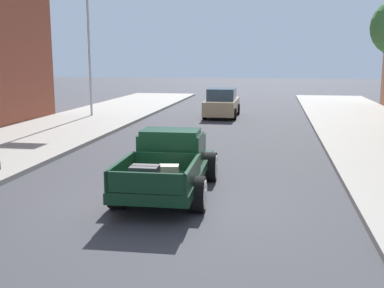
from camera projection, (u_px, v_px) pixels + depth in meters
The scene contains 4 objects.
ground_plane at pixel (158, 203), 11.06m from camera, with size 140.00×140.00×0.00m, color #3D3D42.
hotrod_truck_dark_green at pixel (170, 162), 11.96m from camera, with size 2.29×4.98×1.58m.
car_background_tan at pixel (222, 104), 27.05m from camera, with size 1.89×4.31×1.65m.
flagpole at pixel (92, 13), 25.64m from camera, with size 1.74×0.16×9.16m.
Camera 1 is at (2.62, -10.33, 3.37)m, focal length 43.84 mm.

